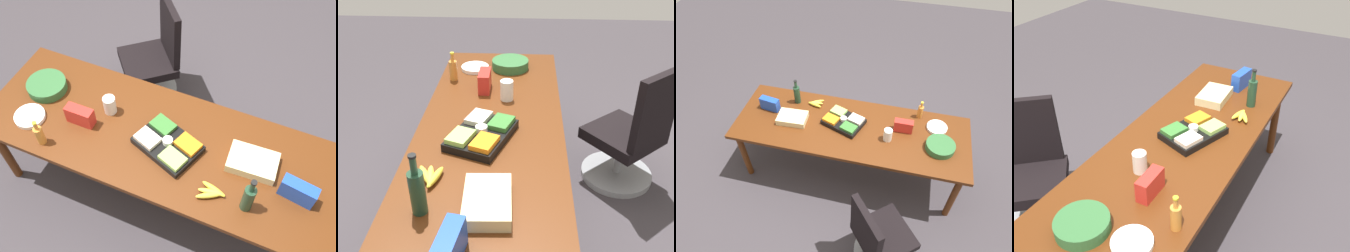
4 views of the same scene
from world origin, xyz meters
TOP-DOWN VIEW (x-y plane):
  - ground_plane at (0.00, 0.00)m, footprint 10.00×10.00m
  - conference_table at (0.00, 0.00)m, footprint 2.57×0.90m
  - office_chair at (0.51, -1.01)m, footprint 0.68×0.68m
  - veggie_tray at (-0.09, 0.04)m, footprint 0.50×0.43m
  - dressing_bottle at (0.72, 0.34)m, footprint 0.06×0.06m
  - mayo_jar at (0.42, -0.08)m, footprint 0.10×0.10m
  - sheet_cake at (-0.65, -0.05)m, footprint 0.33×0.24m
  - chip_bag_red at (0.56, 0.09)m, footprint 0.20×0.08m
  - salad_bowl at (0.96, -0.08)m, footprint 0.37×0.37m
  - chip_bag_blue at (-0.97, 0.07)m, footprint 0.23×0.11m
  - banana_bunch at (-0.48, 0.26)m, footprint 0.18×0.15m
  - paper_plate_stack at (0.92, 0.20)m, footprint 0.28×0.28m
  - wine_bottle at (-0.70, 0.26)m, footprint 0.09×0.09m

SIDE VIEW (x-z plane):
  - ground_plane at x=0.00m, z-range 0.00..0.00m
  - office_chair at x=0.51m, z-range -0.13..0.86m
  - conference_table at x=0.00m, z-range 0.31..1.06m
  - paper_plate_stack at x=0.92m, z-range 0.76..0.79m
  - banana_bunch at x=-0.48m, z-range 0.76..0.80m
  - sheet_cake at x=-0.65m, z-range 0.76..0.83m
  - veggie_tray at x=-0.09m, z-range 0.75..0.84m
  - salad_bowl at x=0.96m, z-range 0.76..0.83m
  - chip_bag_red at x=0.56m, z-range 0.76..0.90m
  - mayo_jar at x=0.42m, z-range 0.76..0.90m
  - chip_bag_blue at x=-0.97m, z-range 0.76..0.91m
  - dressing_bottle at x=0.72m, z-range 0.73..0.95m
  - wine_bottle at x=-0.70m, z-range 0.72..1.04m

